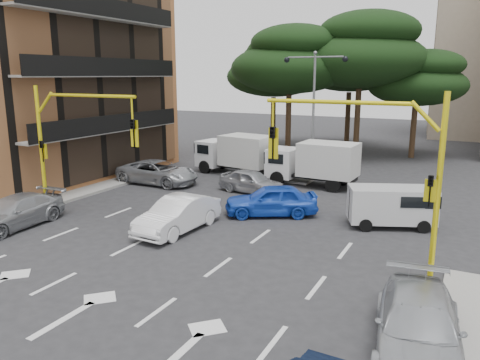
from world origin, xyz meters
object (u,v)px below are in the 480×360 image
Objects in this scene: car_white_hatch at (178,215)px; car_silver_cross_b at (251,181)px; box_truck_a at (235,154)px; car_silver_cross_a at (158,172)px; street_lamp_center at (314,91)px; van_white at (391,207)px; car_silver_parked at (418,327)px; car_silver_wagon at (14,212)px; car_blue_compact at (271,200)px; box_truck_b at (313,164)px; signal_mast_right at (380,158)px; signal_mast_left at (68,134)px.

car_white_hatch is 7.34m from car_silver_cross_b.
car_silver_cross_a is at bearing 156.62° from box_truck_a.
van_white is (6.50, -8.78, -4.53)m from street_lamp_center.
car_silver_cross_a is 1.06× the size of car_silver_parked.
car_blue_compact is at bearing 32.63° from car_silver_wagon.
street_lamp_center is 5.12m from box_truck_b.
car_silver_wagon is at bearing 148.01° from box_truck_b.
car_silver_wagon is at bearing 177.05° from car_silver_cross_a.
car_silver_cross_a is (-8.70, 2.93, -0.03)m from car_blue_compact.
signal_mast_right is 15.65m from street_lamp_center.
car_silver_wagon is 0.86× the size of box_truck_a.
box_truck_a reaches higher than van_white.
street_lamp_center is 1.81× the size of car_blue_compact.
van_white is (-0.30, 5.23, -2.99)m from signal_mast_right.
car_blue_compact is at bearing -82.88° from street_lamp_center.
car_blue_compact is 0.93× the size of car_silver_wagon.
car_silver_cross_b is (6.04, 0.53, -0.05)m from car_silver_cross_a.
box_truck_a is at bearing -143.86° from van_white.
car_white_hatch is at bearing 19.44° from car_silver_wagon.
car_silver_cross_b is (-0.08, 7.34, -0.07)m from car_white_hatch.
box_truck_a reaches higher than car_silver_cross_a.
car_blue_compact is 0.80× the size of box_truck_b.
car_blue_compact is 0.89× the size of car_silver_parked.
box_truck_a is at bearing 73.37° from car_silver_wagon.
signal_mast_left is at bearing -170.81° from car_white_hatch.
car_silver_wagon is at bearing -85.37° from van_white.
van_white is at bearing 33.81° from car_white_hatch.
signal_mast_right reaches higher than car_silver_parked.
car_blue_compact is at bearing 29.09° from signal_mast_left.
car_silver_wagon is at bearing -171.60° from signal_mast_right.
street_lamp_center is at bearing 107.39° from car_silver_parked.
car_blue_compact is 11.34m from car_silver_wagon.
street_lamp_center is 6.49m from box_truck_a.
car_silver_cross_b is at bearing 136.31° from signal_mast_right.
car_blue_compact is 11.55m from car_silver_parked.
car_silver_wagon is at bearing -116.29° from street_lamp_center.
street_lamp_center is at bearing 21.19° from box_truck_b.
car_silver_cross_b is 0.80× the size of car_silver_parked.
car_blue_compact is 9.55m from box_truck_a.
box_truck_b is at bearing -90.27° from box_truck_a.
car_silver_parked is (16.70, -2.14, 0.03)m from car_silver_wagon.
car_white_hatch is at bearing 169.30° from box_truck_b.
car_silver_wagon is 1.29× the size of van_white.
car_blue_compact reaches higher than car_silver_cross_b.
street_lamp_center is 1.68× the size of car_silver_wagon.
car_silver_wagon is at bearing -154.16° from car_white_hatch.
van_white is (14.50, 7.42, 0.23)m from car_silver_wagon.
signal_mast_right is 1.57× the size of car_silver_cross_b.
car_blue_compact is at bearing 122.54° from car_silver_parked.
car_silver_parked is (8.70, -18.34, -4.73)m from street_lamp_center.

